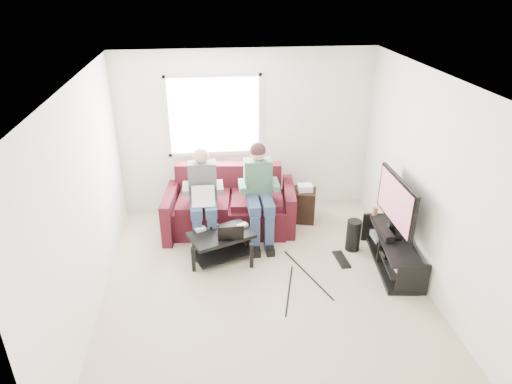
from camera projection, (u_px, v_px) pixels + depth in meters
floor at (264, 287)px, 5.78m from camera, size 4.50×4.50×0.00m
ceiling at (266, 81)px, 4.64m from camera, size 4.50×4.50×0.00m
wall_back at (246, 133)px, 7.22m from camera, size 4.50×0.00×4.50m
wall_front at (308, 336)px, 3.20m from camera, size 4.50×0.00×4.50m
wall_left at (85, 204)px, 5.00m from camera, size 0.00×4.50×4.50m
wall_right at (432, 187)px, 5.42m from camera, size 0.00×4.50×4.50m
window at (214, 116)px, 7.02m from camera, size 1.48×0.04×1.28m
sofa at (230, 207)px, 7.01m from camera, size 2.06×1.10×0.92m
person_left at (203, 194)px, 6.46m from camera, size 0.40×0.71×1.39m
person_right at (259, 186)px, 6.53m from camera, size 0.40×0.71×1.43m
laptop_silver at (203, 200)px, 6.31m from camera, size 0.33×0.23×0.24m
coffee_table at (222, 241)px, 6.20m from camera, size 0.96×0.78×0.42m
laptop_black at (230, 228)px, 6.04m from camera, size 0.41×0.36×0.24m
controller_a at (200, 229)px, 6.22m from camera, size 0.17×0.14×0.04m
controller_b at (213, 226)px, 6.29m from camera, size 0.16×0.14×0.04m
controller_c at (242, 225)px, 6.31m from camera, size 0.17×0.15×0.04m
tv_stand at (392, 253)px, 6.13m from camera, size 0.56×1.37×0.44m
tv at (396, 203)px, 5.91m from camera, size 0.12×1.10×0.81m
soundbar at (383, 231)px, 6.08m from camera, size 0.12×0.50×0.10m
drink_cup at (375, 211)px, 6.55m from camera, size 0.08×0.08×0.12m
console_white at (405, 266)px, 5.74m from camera, size 0.30×0.22×0.06m
console_grey at (385, 236)px, 6.36m from camera, size 0.34×0.26×0.08m
console_black at (394, 250)px, 6.05m from camera, size 0.38×0.30×0.07m
subwoofer at (353, 235)px, 6.47m from camera, size 0.20×0.20×0.46m
keyboard_floor at (341, 259)px, 6.31m from camera, size 0.16×0.42×0.02m
end_table at (304, 204)px, 7.22m from camera, size 0.35×0.35×0.62m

